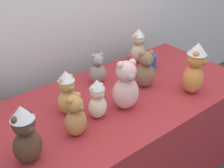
# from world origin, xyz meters

# --- Properties ---
(display_table) EXTENTS (1.92, 0.85, 0.73)m
(display_table) POSITION_xyz_m (0.00, 0.25, 0.37)
(display_table) COLOR maroon
(display_table) RESTS_ON ground_plane
(teddy_bear_caramel) EXTENTS (0.15, 0.14, 0.24)m
(teddy_bear_caramel) POSITION_xyz_m (-0.34, 0.12, 0.85)
(teddy_bear_caramel) COLOR #B27A42
(teddy_bear_caramel) RESTS_ON display_table
(teddy_bear_mocha) EXTENTS (0.17, 0.15, 0.26)m
(teddy_bear_mocha) POSITION_xyz_m (0.28, 0.25, 0.85)
(teddy_bear_mocha) COLOR #7F6047
(teddy_bear_mocha) RESTS_ON display_table
(teddy_bear_blush) EXTENTS (0.19, 0.17, 0.31)m
(teddy_bear_blush) POSITION_xyz_m (0.02, 0.14, 0.88)
(teddy_bear_blush) COLOR beige
(teddy_bear_blush) RESTS_ON display_table
(teddy_bear_honey) EXTENTS (0.14, 0.12, 0.28)m
(teddy_bear_honey) POSITION_xyz_m (-0.27, 0.31, 0.87)
(teddy_bear_honey) COLOR tan
(teddy_bear_honey) RESTS_ON display_table
(teddy_bear_ash) EXTENTS (0.14, 0.12, 0.22)m
(teddy_bear_ash) POSITION_xyz_m (0.06, 0.48, 0.84)
(teddy_bear_ash) COLOR gray
(teddy_bear_ash) RESTS_ON display_table
(teddy_bear_ginger) EXTENTS (0.20, 0.19, 0.34)m
(teddy_bear_ginger) POSITION_xyz_m (0.47, 0.01, 0.90)
(teddy_bear_ginger) COLOR #D17F3D
(teddy_bear_ginger) RESTS_ON display_table
(teddy_bear_cream) EXTENTS (0.12, 0.10, 0.25)m
(teddy_bear_cream) POSITION_xyz_m (-0.17, 0.17, 0.85)
(teddy_bear_cream) COLOR beige
(teddy_bear_cream) RESTS_ON display_table
(teddy_bear_sand) EXTENTS (0.15, 0.13, 0.27)m
(teddy_bear_sand) POSITION_xyz_m (0.50, 0.56, 0.86)
(teddy_bear_sand) COLOR #CCB78E
(teddy_bear_sand) RESTS_ON display_table
(teddy_bear_cocoa) EXTENTS (0.16, 0.15, 0.31)m
(teddy_bear_cocoa) POSITION_xyz_m (-0.61, 0.10, 0.88)
(teddy_bear_cocoa) COLOR #4C3323
(teddy_bear_cocoa) RESTS_ON display_table
(party_cup_blue) EXTENTS (0.08, 0.08, 0.11)m
(party_cup_blue) POSITION_xyz_m (0.50, 0.41, 0.79)
(party_cup_blue) COLOR blue
(party_cup_blue) RESTS_ON display_table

